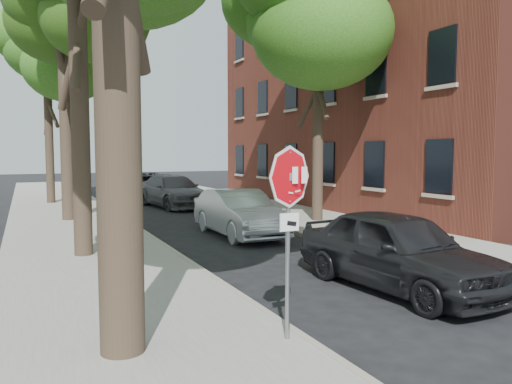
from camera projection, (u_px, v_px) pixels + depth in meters
ground at (331, 339)px, 7.06m from camera, size 120.00×120.00×0.00m
sidewalk_left at (71, 229)px, 16.85m from camera, size 4.00×55.00×0.12m
sidewalk_right at (291, 215)px, 20.43m from camera, size 4.00×55.00×0.12m
curb_left at (132, 225)px, 17.71m from camera, size 0.12×55.00×0.13m
curb_right at (245, 218)px, 19.56m from camera, size 0.12×55.00×0.13m
apartment_building at (412, 52)px, 24.98m from camera, size 12.20×20.20×15.30m
stop_sign at (289, 205)px, 6.59m from camera, size 0.76×0.34×2.61m
tree_mid_b at (62, 5)px, 18.17m from camera, size 5.88×5.46×10.36m
tree_far at (46, 58)px, 24.42m from camera, size 5.29×4.91×9.33m
tree_right at (317, 26)px, 18.13m from camera, size 5.29×4.91×9.33m
car_a at (398, 250)px, 9.57m from camera, size 2.16×4.65×1.54m
car_b at (239, 213)px, 15.62m from camera, size 1.55×4.44×1.46m
car_c at (174, 191)px, 23.90m from camera, size 2.81×5.48×1.52m
car_d at (148, 185)px, 28.93m from camera, size 2.91×5.48×1.47m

